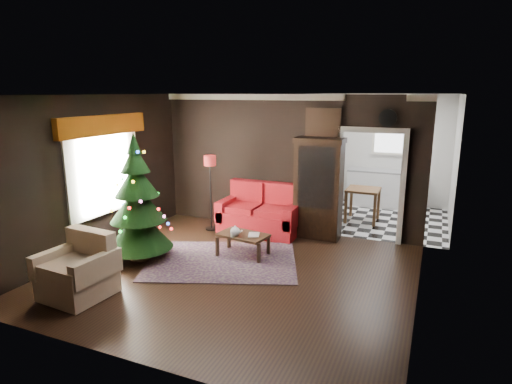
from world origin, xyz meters
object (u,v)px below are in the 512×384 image
at_px(christmas_tree, 137,200).
at_px(teapot, 235,231).
at_px(loveseat, 260,209).
at_px(armchair, 76,266).
at_px(wall_clock, 388,118).
at_px(coffee_table, 243,244).
at_px(curio_cabinet, 318,191).
at_px(floor_lamp, 211,193).
at_px(kitchen_table, 362,205).

relative_size(christmas_tree, teapot, 11.28).
distance_m(loveseat, armchair, 3.85).
bearing_deg(loveseat, armchair, -109.40).
relative_size(armchair, wall_clock, 2.78).
bearing_deg(wall_clock, coffee_table, -141.76).
height_order(coffee_table, wall_clock, wall_clock).
bearing_deg(christmas_tree, loveseat, 57.02).
relative_size(curio_cabinet, teapot, 9.97).
bearing_deg(armchair, loveseat, 75.11).
distance_m(loveseat, coffee_table, 1.34).
distance_m(floor_lamp, wall_clock, 3.72).
height_order(teapot, wall_clock, wall_clock).
relative_size(christmas_tree, wall_clock, 6.71).
height_order(armchair, wall_clock, wall_clock).
xyz_separation_m(curio_cabinet, christmas_tree, (-2.52, -2.34, 0.10)).
distance_m(loveseat, christmas_tree, 2.58).
bearing_deg(teapot, christmas_tree, -156.04).
bearing_deg(floor_lamp, teapot, -45.46).
bearing_deg(christmas_tree, teapot, 23.96).
distance_m(curio_cabinet, wall_clock, 1.88).
distance_m(coffee_table, teapot, 0.34).
xyz_separation_m(teapot, kitchen_table, (1.67, 3.10, -0.12)).
xyz_separation_m(coffee_table, wall_clock, (2.14, 1.69, 2.17)).
distance_m(armchair, kitchen_table, 6.11).
bearing_deg(armchair, curio_cabinet, 62.28).
bearing_deg(loveseat, christmas_tree, -122.98).
xyz_separation_m(armchair, wall_clock, (3.63, 4.03, 1.92)).
height_order(loveseat, teapot, loveseat).
relative_size(loveseat, coffee_table, 1.97).
height_order(curio_cabinet, wall_clock, wall_clock).
distance_m(coffee_table, kitchen_table, 3.34).
xyz_separation_m(armchair, teapot, (1.41, 2.18, 0.03)).
height_order(floor_lamp, teapot, floor_lamp).
relative_size(christmas_tree, kitchen_table, 2.87).
bearing_deg(coffee_table, kitchen_table, 61.56).
height_order(loveseat, armchair, loveseat).
xyz_separation_m(floor_lamp, armchair, (-0.33, -3.28, -0.37)).
height_order(loveseat, curio_cabinet, curio_cabinet).
relative_size(coffee_table, kitchen_table, 1.15).
bearing_deg(kitchen_table, curio_cabinet, -114.44).
distance_m(christmas_tree, teapot, 1.74).
xyz_separation_m(loveseat, coffee_table, (0.21, -1.29, -0.29)).
relative_size(loveseat, armchair, 1.91).
bearing_deg(kitchen_table, teapot, -118.28).
bearing_deg(armchair, floor_lamp, 88.74).
xyz_separation_m(loveseat, curio_cabinet, (1.15, 0.22, 0.45)).
height_order(curio_cabinet, coffee_table, curio_cabinet).
xyz_separation_m(curio_cabinet, kitchen_table, (0.65, 1.43, -0.57)).
bearing_deg(coffee_table, floor_lamp, 141.02).
height_order(wall_clock, kitchen_table, wall_clock).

